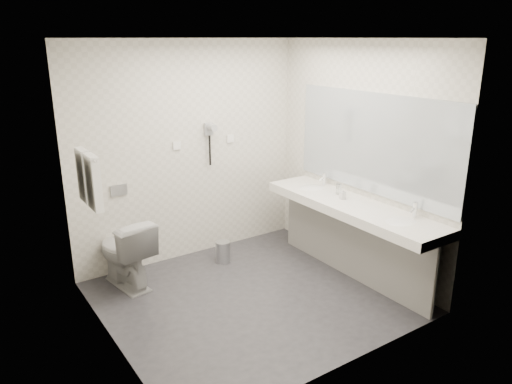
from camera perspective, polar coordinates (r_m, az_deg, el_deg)
floor at (r=5.06m, az=-0.47°, el=-12.15°), size 2.80×2.80×0.00m
ceiling at (r=4.39m, az=-0.55°, el=17.49°), size 2.80×2.80×0.00m
wall_back at (r=5.66m, az=-7.83°, el=4.59°), size 2.80×0.00×2.80m
wall_front at (r=3.61m, az=11.02°, el=-3.14°), size 2.80×0.00×2.80m
wall_left at (r=4.00m, az=-17.45°, el=-1.57°), size 0.00×2.60×2.60m
wall_right at (r=5.44m, az=11.90°, el=3.84°), size 0.00×2.60×2.60m
vanity_counter at (r=5.24m, az=11.04°, el=-1.76°), size 0.55×2.20×0.10m
vanity_panel at (r=5.41m, az=10.97°, el=-5.96°), size 0.03×2.15×0.75m
vanity_post_near at (r=4.84m, az=20.02°, el=-9.72°), size 0.06×0.06×0.75m
vanity_post_far at (r=6.15m, az=4.35°, el=-2.76°), size 0.06×0.06×0.75m
mirror at (r=5.25m, az=13.48°, el=5.49°), size 0.02×2.20×1.05m
basin_near at (r=4.83m, az=16.49°, el=-3.44°), size 0.40×0.31×0.05m
basin_far at (r=5.68m, az=6.46°, el=0.36°), size 0.40×0.31×0.05m
faucet_near at (r=4.94m, az=18.04°, el=-1.98°), size 0.04×0.04×0.15m
faucet_far at (r=5.78m, az=7.96°, el=1.53°), size 0.04×0.04×0.15m
soap_bottle_a at (r=5.31m, az=10.07°, el=-0.19°), size 0.06×0.06×0.12m
glass_left at (r=5.47m, az=9.62°, el=0.34°), size 0.08×0.08×0.11m
toilet at (r=5.30m, az=-15.07°, el=-6.79°), size 0.53×0.80×0.75m
flush_plate at (r=5.42m, az=-15.69°, el=0.20°), size 0.18×0.02×0.12m
pedal_bin at (r=5.75m, az=-3.88°, el=-7.01°), size 0.22×0.22×0.24m
bin_lid at (r=5.70m, az=-3.91°, el=-5.85°), size 0.17×0.17×0.02m
towel_rail at (r=4.45m, az=-19.30°, el=4.16°), size 0.02×0.62×0.02m
towel_near at (r=4.37m, az=-18.40°, el=1.04°), size 0.07×0.24×0.48m
towel_far at (r=4.63m, az=-19.38°, el=1.85°), size 0.07×0.24×0.48m
dryer_cradle at (r=5.70m, az=-5.54°, el=7.32°), size 0.10×0.04×0.14m
dryer_barrel at (r=5.63m, az=-5.20°, el=7.52°), size 0.08×0.14×0.08m
dryer_cord at (r=5.73m, az=-5.39°, el=4.84°), size 0.02×0.02×0.35m
switch_plate_a at (r=5.57m, az=-9.20°, el=5.36°), size 0.09×0.02×0.09m
switch_plate_b at (r=5.89m, az=-3.00°, el=6.23°), size 0.09×0.02×0.09m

